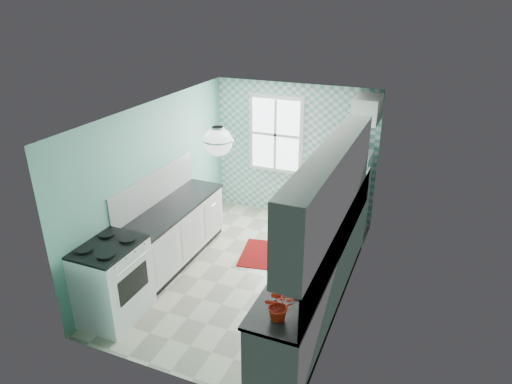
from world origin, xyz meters
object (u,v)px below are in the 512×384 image
at_px(fridge, 348,194).
at_px(fruit_bowl, 296,286).
at_px(stove, 112,280).
at_px(sink, 337,217).
at_px(microwave, 352,145).
at_px(ceiling_light, 218,141).
at_px(potted_plant, 279,305).

xyz_separation_m(fridge, fruit_bowl, (0.09, -3.19, 0.23)).
distance_m(stove, sink, 3.24).
bearing_deg(microwave, ceiling_light, 66.53).
height_order(ceiling_light, fridge, ceiling_light).
height_order(fruit_bowl, microwave, microwave).
distance_m(potted_plant, microwave, 3.77).
xyz_separation_m(ceiling_light, sink, (1.20, 1.35, -1.39)).
distance_m(fruit_bowl, potted_plant, 0.57).
xyz_separation_m(fridge, sink, (0.09, -1.26, 0.18)).
xyz_separation_m(stove, fruit_bowl, (2.40, 0.21, 0.43)).
bearing_deg(sink, potted_plant, -93.06).
bearing_deg(potted_plant, fridge, 91.38).
bearing_deg(fruit_bowl, fridge, 91.62).
height_order(ceiling_light, sink, ceiling_light).
bearing_deg(fridge, potted_plant, -88.53).
distance_m(fridge, stove, 4.11).
distance_m(ceiling_light, stove, 2.28).
height_order(stove, potted_plant, potted_plant).
bearing_deg(ceiling_light, sink, 48.27).
bearing_deg(fridge, fruit_bowl, -88.29).
bearing_deg(sink, fruit_bowl, -93.09).
height_order(potted_plant, microwave, microwave).
height_order(ceiling_light, microwave, ceiling_light).
distance_m(sink, potted_plant, 2.48).
relative_size(stove, microwave, 2.08).
relative_size(ceiling_light, potted_plant, 1.05).
height_order(ceiling_light, stove, ceiling_light).
bearing_deg(microwave, potted_plant, 90.93).
xyz_separation_m(ceiling_light, fruit_bowl, (1.20, -0.57, -1.35)).
bearing_deg(stove, fridge, 57.98).
distance_m(fruit_bowl, microwave, 3.26).
bearing_deg(ceiling_light, potted_plant, -43.12).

